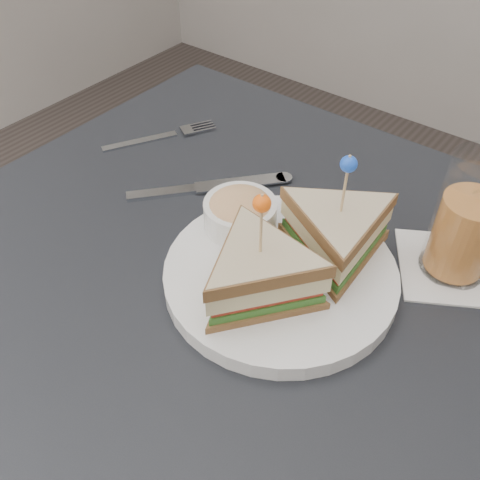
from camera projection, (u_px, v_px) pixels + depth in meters
name	position (u px, v px, depth m)	size (l,w,h in m)	color
table	(229.00, 312.00, 0.69)	(0.80, 0.80, 0.75)	black
plate_meal	(289.00, 253.00, 0.60)	(0.35, 0.35, 0.16)	white
cutlery_fork	(165.00, 135.00, 0.85)	(0.11, 0.17, 0.01)	#B7BEC2
cutlery_knife	(203.00, 188.00, 0.75)	(0.17, 0.19, 0.01)	silver
drink_set	(467.00, 225.00, 0.59)	(0.17, 0.17, 0.15)	white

